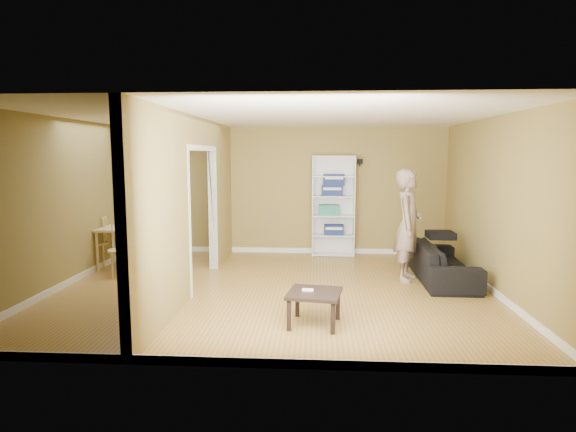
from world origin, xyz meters
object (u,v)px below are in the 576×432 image
object	(u,v)px
person	(409,216)
chair_near	(120,249)
dining_table	(134,232)
chair_left	(96,242)
bookshelf	(333,206)
chair_far	(150,238)
sofa	(443,257)
coffee_table	(314,297)

from	to	relation	value
person	chair_near	size ratio (longest dim) A/B	2.31
dining_table	chair_left	size ratio (longest dim) A/B	1.27
dining_table	chair_left	bearing A→B (deg)	179.24
person	dining_table	distance (m)	4.83
person	chair_near	bearing A→B (deg)	109.15
person	bookshelf	world-z (taller)	person
dining_table	chair_near	size ratio (longest dim) A/B	1.28
chair_near	chair_far	size ratio (longest dim) A/B	1.05
sofa	bookshelf	distance (m)	2.65
sofa	dining_table	xyz separation A→B (m)	(-5.36, 0.56, 0.27)
coffee_table	chair_near	bearing A→B (deg)	146.56
person	coffee_table	distance (m)	2.75
person	dining_table	world-z (taller)	person
dining_table	chair_near	world-z (taller)	chair_near
bookshelf	chair_left	distance (m)	4.58
sofa	person	distance (m)	0.89
sofa	chair_far	size ratio (longest dim) A/B	2.32
sofa	chair_far	distance (m)	5.43
chair_left	coffee_table	bearing A→B (deg)	40.66
sofa	dining_table	size ratio (longest dim) A/B	1.72
sofa	coffee_table	bearing A→B (deg)	138.03
sofa	chair_near	bearing A→B (deg)	91.68
person	chair_far	xyz separation A→B (m)	(-4.71, 1.23, -0.63)
chair_left	chair_near	distance (m)	0.95
sofa	dining_table	distance (m)	5.39
sofa	chair_far	world-z (taller)	chair_far
coffee_table	chair_left	bearing A→B (deg)	145.05
coffee_table	chair_left	world-z (taller)	chair_left
coffee_table	chair_near	world-z (taller)	chair_near
chair_left	chair_near	xyz separation A→B (m)	(0.72, -0.63, -0.00)
bookshelf	dining_table	bearing A→B (deg)	-159.56
sofa	bookshelf	xyz separation A→B (m)	(-1.73, 1.91, 0.62)
sofa	chair_far	bearing A→B (deg)	78.27
coffee_table	person	bearing A→B (deg)	55.67
dining_table	person	bearing A→B (deg)	-7.08
bookshelf	chair_far	bearing A→B (deg)	-168.73
chair_left	chair_near	world-z (taller)	chair_left
coffee_table	chair_near	distance (m)	3.93
person	sofa	bearing A→B (deg)	-67.59
sofa	chair_left	xyz separation A→B (m)	(-6.07, 0.57, 0.08)
sofa	chair_near	world-z (taller)	chair_near
dining_table	sofa	bearing A→B (deg)	-5.94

